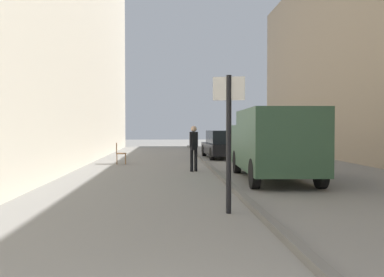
{
  "coord_description": "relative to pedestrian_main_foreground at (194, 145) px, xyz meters",
  "views": [
    {
      "loc": [
        -0.11,
        -1.83,
        1.62
      ],
      "look_at": [
        0.65,
        11.01,
        1.27
      ],
      "focal_mm": 38.19,
      "sensor_mm": 36.0,
      "label": 1
    }
  ],
  "objects": [
    {
      "name": "ground_plane",
      "position": [
        -0.84,
        -1.05,
        -0.97
      ],
      "size": [
        80.0,
        80.0,
        0.0
      ],
      "primitive_type": "plane",
      "color": "gray"
    },
    {
      "name": "kerb_strip",
      "position": [
        0.74,
        -1.05,
        -0.91
      ],
      "size": [
        0.16,
        40.0,
        0.12
      ],
      "primitive_type": "cube",
      "color": "#615F5B",
      "rests_on": "ground_plane"
    },
    {
      "name": "pedestrian_main_foreground",
      "position": [
        0.0,
        0.0,
        0.0
      ],
      "size": [
        0.32,
        0.25,
        1.67
      ],
      "rotation": [
        0.0,
        0.0,
        0.36
      ],
      "color": "black",
      "rests_on": "ground_plane"
    },
    {
      "name": "delivery_van",
      "position": [
        2.29,
        -2.51,
        0.2
      ],
      "size": [
        2.19,
        5.36,
        2.15
      ],
      "rotation": [
        0.0,
        0.0,
        -0.04
      ],
      "color": "#335138",
      "rests_on": "ground_plane"
    },
    {
      "name": "parked_car",
      "position": [
        1.98,
        6.52,
        -0.25
      ],
      "size": [
        2.0,
        4.28,
        1.45
      ],
      "rotation": [
        0.0,
        0.0,
        0.05
      ],
      "color": "black",
      "rests_on": "ground_plane"
    },
    {
      "name": "street_sign_post",
      "position": [
        0.2,
        -7.28,
        0.58
      ],
      "size": [
        0.59,
        0.17,
        2.6
      ],
      "rotation": [
        0.0,
        0.0,
        2.9
      ],
      "color": "black",
      "rests_on": "ground_plane"
    },
    {
      "name": "cafe_chair_near_window",
      "position": [
        -3.09,
        3.17,
        -0.42
      ],
      "size": [
        0.5,
        0.5,
        0.94
      ],
      "rotation": [
        0.0,
        0.0,
        4.85
      ],
      "color": "brown",
      "rests_on": "ground_plane"
    }
  ]
}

